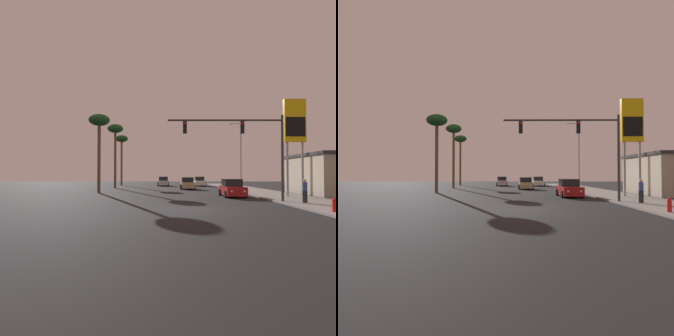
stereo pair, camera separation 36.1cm
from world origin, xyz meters
The scene contains 14 objects.
ground_plane centered at (0.00, 0.00, 0.00)m, with size 120.00×120.00×0.00m, color black.
sidewalk_right centered at (9.50, 10.00, 0.06)m, with size 5.00×60.00×0.12m.
car_tan centered at (1.62, 21.56, 0.76)m, with size 2.04×4.32×1.68m.
car_white centered at (4.56, 31.55, 0.76)m, with size 2.04×4.33×1.68m.
car_silver centered at (-2.01, 32.03, 0.76)m, with size 2.04×4.33×1.68m.
car_red centered at (4.96, 9.07, 0.76)m, with size 2.04×4.32×1.68m.
traffic_light_mast centered at (4.89, 3.78, 4.80)m, with size 8.76×0.36×6.50m.
street_lamp centered at (8.54, 19.24, 5.12)m, with size 1.74×0.24×9.00m.
gas_station_sign centered at (10.62, 8.29, 6.62)m, with size 2.00×0.42×9.00m.
fire_hydrant centered at (7.78, -1.84, 0.49)m, with size 0.24×0.34×0.76m.
pedestrian_on_sidewalk centered at (8.55, 2.64, 1.03)m, with size 0.34×0.32×1.67m.
palm_tree_near centered at (-9.06, 14.00, 7.84)m, with size 2.40×2.40×9.03m.
palm_tree_far centered at (-10.03, 34.00, 8.34)m, with size 2.40×2.40×9.59m.
palm_tree_mid centered at (-9.22, 24.00, 8.51)m, with size 2.40×2.40×9.78m.
Camera 1 is at (-1.15, -15.91, 2.15)m, focal length 28.00 mm.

